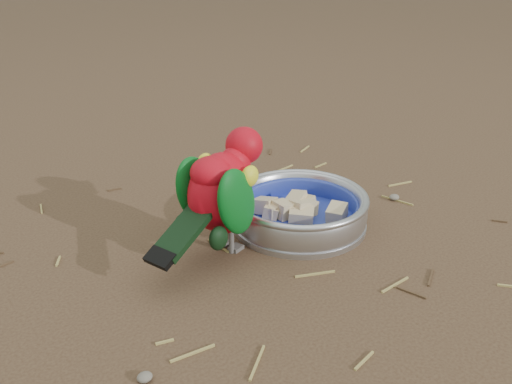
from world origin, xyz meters
TOP-DOWN VIEW (x-y plane):
  - ground at (0.00, 0.00)m, footprint 60.00×60.00m
  - food_bowl at (0.10, 0.10)m, footprint 0.24×0.24m
  - bowl_wall at (0.10, 0.10)m, footprint 0.24×0.24m
  - fruit_wedges at (0.10, 0.10)m, footprint 0.14×0.14m
  - lory_parrot at (-0.06, 0.10)m, footprint 0.26×0.18m
  - ground_debris at (0.05, 0.08)m, footprint 0.90×0.80m

SIDE VIEW (x-z plane):
  - ground at x=0.00m, z-range 0.00..0.00m
  - ground_debris at x=0.05m, z-range 0.00..0.01m
  - food_bowl at x=0.10m, z-range 0.00..0.02m
  - fruit_wedges at x=0.10m, z-range 0.02..0.05m
  - bowl_wall at x=0.10m, z-range 0.02..0.06m
  - lory_parrot at x=-0.06m, z-range 0.00..0.19m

